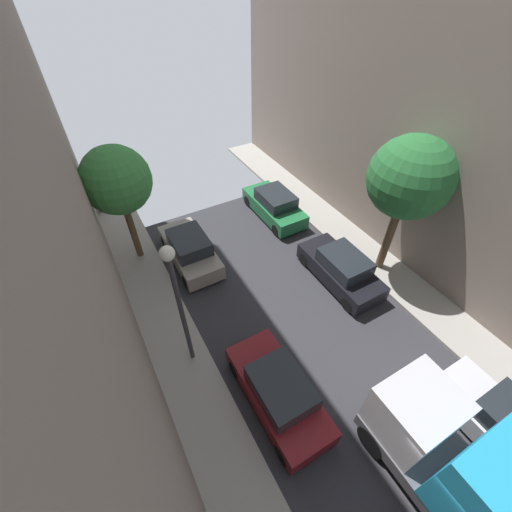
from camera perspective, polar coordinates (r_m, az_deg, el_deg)
The scene contains 11 objects.
ground at distance 12.73m, azimuth 29.07°, elevation -31.62°, with size 32.00×32.00×0.00m, color #2D2D33.
parked_car_left_3 at distance 11.71m, azimuth 3.90°, elevation -22.13°, with size 1.78×4.20×1.57m.
parked_car_left_4 at distance 16.11m, azimuth -11.23°, elevation 1.12°, with size 1.78×4.20×1.57m.
parked_car_right_1 at distance 13.57m, azimuth 37.03°, elevation -22.37°, with size 1.78×4.20×1.57m.
parked_car_right_2 at distance 15.35m, azimuth 14.30°, elevation -2.13°, with size 1.78×4.20×1.57m.
parked_car_right_3 at distance 18.68m, azimuth 3.15°, elevation 8.66°, with size 1.78×4.20×1.57m.
delivery_truck at distance 11.25m, azimuth 36.61°, elevation -31.72°, with size 2.26×6.60×3.38m.
street_tree_0 at distance 15.01m, azimuth -22.71°, elevation 11.74°, with size 2.85×2.85×5.56m.
street_tree_1 at distance 14.22m, azimuth 24.77°, elevation 11.91°, with size 3.23×3.23×6.30m.
potted_plant_1 at distance 20.88m, azimuth -25.21°, elevation 8.08°, with size 0.52×0.52×0.82m.
lamp_post at distance 10.25m, azimuth -13.34°, elevation -6.27°, with size 0.44×0.44×5.43m.
Camera 1 is at (-5.71, 0.60, 11.36)m, focal length 23.42 mm.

